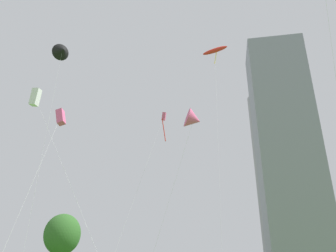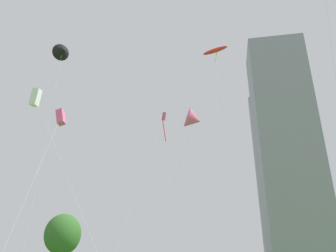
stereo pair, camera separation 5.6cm
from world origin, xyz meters
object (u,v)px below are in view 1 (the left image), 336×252
(kite_flying_2, at_px, (61,117))
(park_tree_0, at_px, (62,234))
(distant_highrise_1, at_px, (284,173))
(kite_flying_6, at_px, (35,97))
(kite_flying_8, at_px, (62,51))
(kite_flying_3, at_px, (215,51))
(kite_flying_7, at_px, (194,120))
(kite_flying_1, at_px, (164,119))
(distant_highrise_0, at_px, (287,147))

(kite_flying_2, bearing_deg, park_tree_0, 113.59)
(kite_flying_2, distance_m, distant_highrise_1, 136.51)
(kite_flying_2, xyz_separation_m, kite_flying_6, (-4.64, 3.30, 3.91))
(kite_flying_2, xyz_separation_m, kite_flying_8, (-6.59, 9.95, 14.11))
(kite_flying_6, height_order, park_tree_0, kite_flying_6)
(kite_flying_3, distance_m, kite_flying_6, 31.06)
(kite_flying_8, height_order, park_tree_0, kite_flying_8)
(kite_flying_7, distance_m, distant_highrise_1, 121.68)
(kite_flying_6, bearing_deg, kite_flying_3, 49.97)
(kite_flying_1, distance_m, kite_flying_2, 17.66)
(kite_flying_1, height_order, kite_flying_7, kite_flying_1)
(kite_flying_1, xyz_separation_m, kite_flying_3, (6.82, 7.43, 14.76))
(kite_flying_8, bearing_deg, distant_highrise_1, 69.44)
(park_tree_0, bearing_deg, kite_flying_1, -18.89)
(kite_flying_6, height_order, distant_highrise_1, distant_highrise_1)
(kite_flying_3, height_order, distant_highrise_1, distant_highrise_1)
(kite_flying_2, height_order, kite_flying_8, kite_flying_8)
(kite_flying_1, xyz_separation_m, kite_flying_7, (4.03, -3.40, -1.88))
(kite_flying_6, bearing_deg, distant_highrise_0, 69.78)
(kite_flying_2, distance_m, kite_flying_3, 33.54)
(kite_flying_6, distance_m, distant_highrise_1, 134.02)
(kite_flying_2, relative_size, park_tree_0, 1.55)
(kite_flying_2, bearing_deg, distant_highrise_1, 73.60)
(kite_flying_1, distance_m, kite_flying_3, 17.88)
(kite_flying_6, xyz_separation_m, park_tree_0, (-4.28, 17.12, -10.41))
(kite_flying_7, distance_m, park_tree_0, 22.73)
(kite_flying_1, height_order, distant_highrise_1, distant_highrise_1)
(park_tree_0, bearing_deg, kite_flying_6, -75.96)
(kite_flying_1, height_order, park_tree_0, kite_flying_1)
(park_tree_0, relative_size, distant_highrise_0, 0.08)
(kite_flying_3, bearing_deg, distant_highrise_0, 74.67)
(kite_flying_7, bearing_deg, kite_flying_6, -147.12)
(kite_flying_3, relative_size, distant_highrise_0, 0.34)
(kite_flying_3, bearing_deg, kite_flying_7, -104.46)
(park_tree_0, bearing_deg, kite_flying_8, -77.47)
(kite_flying_1, relative_size, kite_flying_8, 0.72)
(kite_flying_1, bearing_deg, distant_highrise_0, 72.30)
(kite_flying_6, bearing_deg, kite_flying_2, -35.45)
(kite_flying_3, height_order, kite_flying_6, kite_flying_3)
(kite_flying_1, xyz_separation_m, kite_flying_6, (-9.76, -12.31, -2.55))
(kite_flying_3, height_order, distant_highrise_0, distant_highrise_0)
(kite_flying_2, bearing_deg, distant_highrise_0, 72.24)
(kite_flying_6, height_order, kite_flying_7, kite_flying_7)
(kite_flying_6, bearing_deg, kite_flying_1, 51.60)
(kite_flying_2, relative_size, kite_flying_8, 0.48)
(kite_flying_1, xyz_separation_m, distant_highrise_1, (32.57, 112.41, 22.23))
(kite_flying_7, relative_size, distant_highrise_1, 0.22)
(kite_flying_8, xyz_separation_m, distant_highrise_1, (44.28, 118.08, 14.59))
(distant_highrise_0, height_order, distant_highrise_1, distant_highrise_0)
(kite_flying_8, bearing_deg, distant_highrise_0, 67.82)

